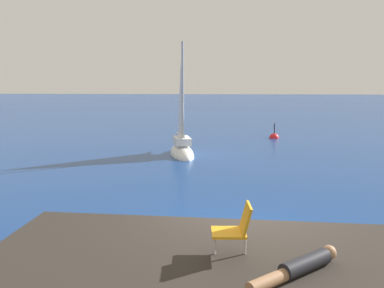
# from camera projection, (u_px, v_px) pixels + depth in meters

# --- Properties ---
(ground_plane) EXTENTS (160.00, 160.00, 0.00)m
(ground_plane) POSITION_uv_depth(u_px,v_px,m) (245.00, 245.00, 8.75)
(ground_plane) COLOR navy
(boulder_seaward) EXTENTS (1.08, 0.94, 0.76)m
(boulder_seaward) POSITION_uv_depth(u_px,v_px,m) (338.00, 252.00, 8.43)
(boulder_seaward) COLOR #2D251F
(boulder_seaward) RESTS_ON ground
(boulder_inland) EXTENTS (0.95, 1.08, 0.57)m
(boulder_inland) POSITION_uv_depth(u_px,v_px,m) (200.00, 255.00, 8.25)
(boulder_inland) COLOR #2F2722
(boulder_inland) RESTS_ON ground
(sailboat_near) EXTENTS (1.64, 3.05, 5.52)m
(sailboat_near) POSITION_uv_depth(u_px,v_px,m) (182.00, 149.00, 18.88)
(sailboat_near) COLOR white
(sailboat_near) RESTS_ON ground
(person_sunbather) EXTENTS (1.42, 1.25, 0.25)m
(person_sunbather) POSITION_uv_depth(u_px,v_px,m) (299.00, 267.00, 5.78)
(person_sunbather) COLOR black
(person_sunbather) RESTS_ON shore_ledge
(beach_chair) EXTENTS (0.62, 0.51, 0.80)m
(beach_chair) POSITION_uv_depth(u_px,v_px,m) (236.00, 227.00, 6.39)
(beach_chair) COLOR orange
(beach_chair) RESTS_ON shore_ledge
(marker_buoy) EXTENTS (0.56, 0.56, 1.13)m
(marker_buoy) POSITION_uv_depth(u_px,v_px,m) (274.00, 138.00, 24.22)
(marker_buoy) COLOR red
(marker_buoy) RESTS_ON ground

